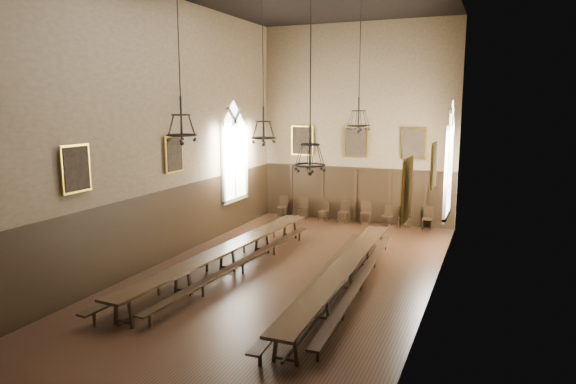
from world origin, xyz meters
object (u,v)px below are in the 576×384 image
Objects in this scene: chair_2 at (324,215)px; chandelier_back_left at (264,129)px; table_left at (228,259)px; chandelier_front_left at (181,123)px; chair_3 at (343,216)px; chair_6 at (404,221)px; bench_left_outer at (207,263)px; chair_4 at (365,217)px; chair_0 at (283,211)px; chandelier_front_right at (310,149)px; table_right at (343,278)px; chandelier_back_right at (359,116)px; chair_7 at (427,223)px; bench_right_outer at (361,281)px; chair_5 at (387,220)px; bench_right_inner at (321,281)px; bench_left_inner at (243,265)px; chair_1 at (303,212)px.

chandelier_back_left is at bearing -74.40° from chair_2.
chandelier_front_left reaches higher than table_left.
chair_6 is (2.79, 0.01, -0.01)m from chair_3.
bench_left_outer is 10.10× the size of chair_4.
chair_0 is at bearing 100.48° from table_left.
table_left is at bearing -75.23° from chair_2.
chair_3 is at bearing 13.88° from chair_2.
chandelier_front_right reaches higher than chair_3.
bench_left_outer is (-4.63, 0.04, -0.10)m from table_right.
chair_6 is at bearing 82.44° from chandelier_back_right.
table_left is 10.58× the size of chair_7.
chair_2 is at bearing 115.20° from bench_right_outer.
chandelier_front_left reaches higher than chair_5.
chair_4 is 12.11m from chandelier_front_left.
chandelier_back_right is at bearing 57.11° from chandelier_front_left.
chair_7 is (5.31, 8.29, -0.11)m from table_left.
chandelier_front_right is at bearing -80.79° from bench_right_inner.
chair_6 reaches higher than table_right.
chandelier_back_left is at bearing 137.91° from bench_right_inner.
bench_left_inner is (1.19, 0.26, -0.01)m from bench_left_outer.
bench_left_outer is at bearing -144.54° from chandelier_back_right.
chair_4 is at bearing 73.07° from table_left.
chandelier_front_right is at bearing -53.90° from chandelier_back_left.
chandelier_front_left reaches higher than chair_3.
chandelier_back_left is at bearing -101.08° from chair_5.
bench_left_outer is at bearing -97.95° from chair_5.
bench_right_outer is at bearing -0.55° from bench_left_inner.
chair_4 is at bearing 96.22° from chandelier_front_right.
chair_0 is at bearing 106.64° from chandelier_back_left.
table_left is 9.32m from chair_6.
chair_0 is at bearing 96.13° from bench_left_outer.
table_right is at bearing -69.12° from chair_5.
chair_6 is 0.98× the size of chair_7.
bench_left_inner is 3.91m from bench_right_outer.
chair_2 reaches higher than bench_right_outer.
chandelier_back_left is (1.77, -5.91, 4.23)m from chair_0.
chair_5 is 12.35m from chandelier_front_left.
table_left reaches higher than bench_left_inner.
chandelier_back_left is at bearing -88.02° from chair_1.
chandelier_front_right is (4.19, -10.67, 4.01)m from chair_1.
chair_1 reaches higher than bench_right_outer.
chair_2 is at bearing 90.28° from bench_left_inner.
chair_0 is (-5.55, 8.60, -0.10)m from table_right.
chair_6 reaches higher than bench_left_inner.
bench_right_inner is (-0.61, -0.17, -0.10)m from table_right.
chair_1 reaches higher than table_right.
chandelier_back_left reaches higher than chair_4.
chair_6 is 7.34m from chandelier_back_right.
bench_left_outer is 9.88m from chair_6.
bench_left_outer is at bearing 179.50° from table_right.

